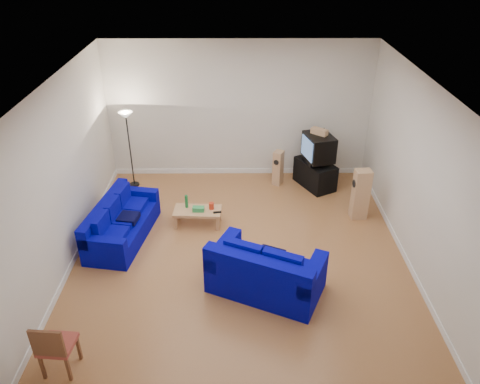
{
  "coord_description": "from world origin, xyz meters",
  "views": [
    {
      "loc": [
        -0.05,
        -6.9,
        5.31
      ],
      "look_at": [
        0.0,
        0.4,
        1.1
      ],
      "focal_mm": 35.0,
      "sensor_mm": 36.0,
      "label": 1
    }
  ],
  "objects_px": {
    "sofa_three_seat": "(120,225)",
    "sofa_loveseat": "(265,275)",
    "tv_stand": "(315,174)",
    "television": "(318,147)",
    "coffee_table": "(198,212)"
  },
  "relations": [
    {
      "from": "sofa_three_seat",
      "to": "sofa_loveseat",
      "type": "xyz_separation_m",
      "value": [
        2.69,
        -1.55,
        0.06
      ]
    },
    {
      "from": "tv_stand",
      "to": "television",
      "type": "relative_size",
      "value": 1.16
    },
    {
      "from": "television",
      "to": "sofa_loveseat",
      "type": "bearing_deg",
      "value": -35.96
    },
    {
      "from": "tv_stand",
      "to": "sofa_loveseat",
      "type": "bearing_deg",
      "value": -48.32
    },
    {
      "from": "tv_stand",
      "to": "television",
      "type": "height_order",
      "value": "television"
    },
    {
      "from": "sofa_three_seat",
      "to": "sofa_loveseat",
      "type": "height_order",
      "value": "sofa_loveseat"
    },
    {
      "from": "sofa_loveseat",
      "to": "coffee_table",
      "type": "relative_size",
      "value": 2.11
    },
    {
      "from": "sofa_three_seat",
      "to": "coffee_table",
      "type": "height_order",
      "value": "sofa_three_seat"
    },
    {
      "from": "coffee_table",
      "to": "tv_stand",
      "type": "relative_size",
      "value": 0.98
    },
    {
      "from": "sofa_three_seat",
      "to": "television",
      "type": "relative_size",
      "value": 2.45
    },
    {
      "from": "coffee_table",
      "to": "tv_stand",
      "type": "xyz_separation_m",
      "value": [
        2.59,
        1.6,
        0.01
      ]
    },
    {
      "from": "sofa_loveseat",
      "to": "coffee_table",
      "type": "height_order",
      "value": "sofa_loveseat"
    },
    {
      "from": "tv_stand",
      "to": "television",
      "type": "distance_m",
      "value": 0.7
    },
    {
      "from": "coffee_table",
      "to": "television",
      "type": "height_order",
      "value": "television"
    },
    {
      "from": "television",
      "to": "sofa_three_seat",
      "type": "bearing_deg",
      "value": -78.67
    }
  ]
}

